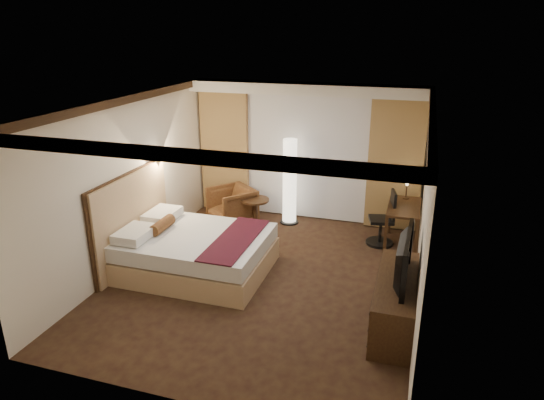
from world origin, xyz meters
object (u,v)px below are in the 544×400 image
(side_table, at_px, (255,213))
(floor_lamp, at_px, (290,182))
(bed, at_px, (197,252))
(office_chair, at_px, (381,218))
(armchair, at_px, (232,204))
(television, at_px, (397,254))
(desk, at_px, (402,226))
(dresser, at_px, (395,302))

(side_table, relative_size, floor_lamp, 0.35)
(bed, xyz_separation_m, office_chair, (2.67, 1.90, 0.18))
(armchair, relative_size, television, 0.68)
(desk, bearing_deg, floor_lamp, 168.80)
(dresser, bearing_deg, television, 180.00)
(office_chair, bearing_deg, bed, -157.32)
(side_table, height_order, television, television)
(office_chair, bearing_deg, dresser, -93.13)
(office_chair, xyz_separation_m, dresser, (0.42, -2.47, -0.17))
(dresser, height_order, television, television)
(armchair, distance_m, television, 4.22)
(bed, height_order, office_chair, office_chair)
(armchair, height_order, floor_lamp, floor_lamp)
(desk, bearing_deg, bed, -147.28)
(armchair, distance_m, desk, 3.26)
(side_table, bearing_deg, dresser, -41.90)
(office_chair, bearing_deg, armchair, 164.74)
(floor_lamp, distance_m, desk, 2.28)
(dresser, distance_m, television, 0.67)
(floor_lamp, bearing_deg, armchair, -161.49)
(desk, xyz_separation_m, television, (0.02, -2.52, 0.63))
(office_chair, bearing_deg, side_table, 166.47)
(side_table, height_order, desk, desk)
(floor_lamp, distance_m, office_chair, 1.91)
(bed, relative_size, television, 1.86)
(bed, height_order, floor_lamp, floor_lamp)
(armchair, xyz_separation_m, side_table, (0.52, -0.09, -0.11))
(armchair, bearing_deg, side_table, 29.21)
(bed, distance_m, armchair, 2.04)
(armchair, height_order, side_table, armchair)
(side_table, relative_size, office_chair, 0.59)
(side_table, bearing_deg, television, -42.21)
(armchair, bearing_deg, office_chair, 36.96)
(floor_lamp, xyz_separation_m, desk, (2.18, -0.43, -0.48))
(floor_lamp, bearing_deg, bed, -109.75)
(armchair, relative_size, side_table, 1.36)
(desk, relative_size, dresser, 0.64)
(television, bearing_deg, bed, 80.78)
(armchair, height_order, desk, armchair)
(television, bearing_deg, floor_lamp, 38.03)
(desk, xyz_separation_m, office_chair, (-0.37, -0.05, 0.13))
(side_table, distance_m, television, 3.79)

